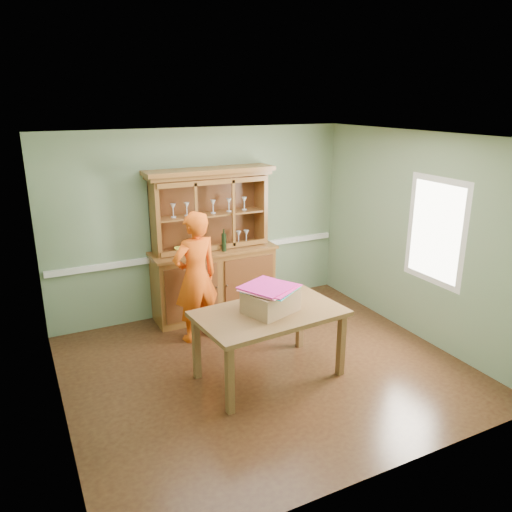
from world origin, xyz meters
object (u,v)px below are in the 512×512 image
person (196,277)px  china_hutch (213,265)px  cardboard_box (271,301)px  dining_table (269,319)px

person → china_hutch: bearing=-136.9°
china_hutch → cardboard_box: (-0.08, -1.92, 0.18)m
china_hutch → cardboard_box: 1.93m
cardboard_box → person: (-0.42, 1.26, -0.07)m
person → cardboard_box: bearing=98.7°
dining_table → person: (-0.41, 1.26, 0.16)m
china_hutch → cardboard_box: china_hutch is taller
china_hutch → cardboard_box: size_ratio=4.01×
china_hutch → person: 0.84m
china_hutch → person: bearing=-127.1°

